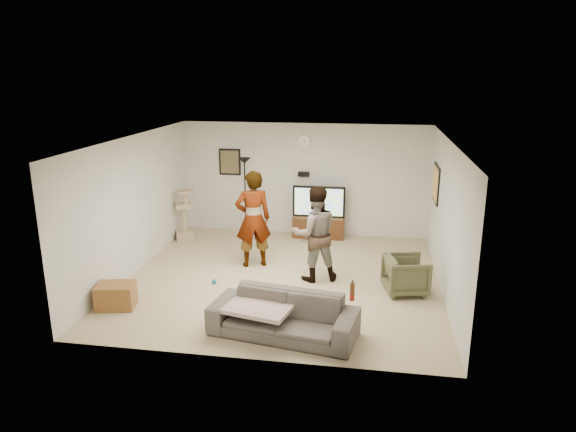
% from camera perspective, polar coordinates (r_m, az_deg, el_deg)
% --- Properties ---
extents(floor, '(5.50, 5.50, 0.02)m').
position_cam_1_polar(floor, '(9.44, -0.54, -6.87)').
color(floor, '#BEB089').
rests_on(floor, ground).
extents(ceiling, '(5.50, 5.50, 0.02)m').
position_cam_1_polar(ceiling, '(8.78, -0.58, 8.48)').
color(ceiling, white).
rests_on(ceiling, wall_back).
extents(wall_back, '(5.50, 0.04, 2.50)m').
position_cam_1_polar(wall_back, '(11.68, 1.76, 4.04)').
color(wall_back, silver).
rests_on(wall_back, floor).
extents(wall_front, '(5.50, 0.04, 2.50)m').
position_cam_1_polar(wall_front, '(6.48, -4.75, -5.82)').
color(wall_front, silver).
rests_on(wall_front, floor).
extents(wall_left, '(0.04, 5.50, 2.50)m').
position_cam_1_polar(wall_left, '(9.87, -16.50, 1.18)').
color(wall_left, silver).
rests_on(wall_left, floor).
extents(wall_right, '(0.04, 5.50, 2.50)m').
position_cam_1_polar(wall_right, '(8.99, 16.97, -0.25)').
color(wall_right, silver).
rests_on(wall_right, floor).
extents(wall_clock, '(0.26, 0.04, 0.26)m').
position_cam_1_polar(wall_clock, '(11.50, 1.78, 8.15)').
color(wall_clock, silver).
rests_on(wall_clock, wall_back).
extents(wall_speaker, '(0.25, 0.10, 0.10)m').
position_cam_1_polar(wall_speaker, '(11.59, 1.73, 4.61)').
color(wall_speaker, black).
rests_on(wall_speaker, wall_back).
extents(picture_back, '(0.42, 0.03, 0.52)m').
position_cam_1_polar(picture_back, '(11.93, -6.40, 5.91)').
color(picture_back, brown).
rests_on(picture_back, wall_back).
extents(picture_right, '(0.03, 0.78, 0.62)m').
position_cam_1_polar(picture_right, '(10.48, 15.90, 3.46)').
color(picture_right, '#FFB259').
rests_on(picture_right, wall_right).
extents(tv_stand, '(1.13, 0.45, 0.47)m').
position_cam_1_polar(tv_stand, '(11.65, 3.36, -1.16)').
color(tv_stand, '#3F2311').
rests_on(tv_stand, floor).
extents(console_box, '(0.40, 0.30, 0.07)m').
position_cam_1_polar(console_box, '(11.35, 2.63, -2.68)').
color(console_box, '#B8B8BB').
rests_on(console_box, floor).
extents(tv, '(1.16, 0.08, 0.69)m').
position_cam_1_polar(tv, '(11.50, 3.41, 1.59)').
color(tv, black).
rests_on(tv, tv_stand).
extents(tv_screen, '(1.06, 0.01, 0.60)m').
position_cam_1_polar(tv_screen, '(11.45, 3.38, 1.54)').
color(tv_screen, '#ABDE1F').
rests_on(tv_screen, tv).
extents(floor_lamp, '(0.32, 0.32, 1.75)m').
position_cam_1_polar(floor_lamp, '(11.63, -4.71, 2.06)').
color(floor_lamp, black).
rests_on(floor_lamp, floor).
extents(cat_tree, '(0.48, 0.48, 1.13)m').
position_cam_1_polar(cat_tree, '(11.59, -11.38, 0.15)').
color(cat_tree, tan).
rests_on(cat_tree, floor).
extents(person_left, '(0.79, 0.67, 1.85)m').
position_cam_1_polar(person_left, '(9.76, -3.84, -0.33)').
color(person_left, silver).
rests_on(person_left, floor).
extents(person_right, '(0.99, 0.87, 1.70)m').
position_cam_1_polar(person_right, '(9.12, 2.97, -1.97)').
color(person_right, '#3E5F98').
rests_on(person_right, floor).
extents(sofa, '(2.17, 1.14, 0.60)m').
position_cam_1_polar(sofa, '(7.42, -0.52, -10.85)').
color(sofa, '#4E4944').
rests_on(sofa, floor).
extents(throw_blanket, '(1.03, 0.89, 0.06)m').
position_cam_1_polar(throw_blanket, '(7.44, -3.13, -9.92)').
color(throw_blanket, beige).
rests_on(throw_blanket, sofa).
extents(beer_bottle, '(0.06, 0.06, 0.25)m').
position_cam_1_polar(beer_bottle, '(7.15, 7.06, -8.27)').
color(beer_bottle, '#522A0E').
rests_on(beer_bottle, sofa).
extents(armchair, '(0.83, 0.81, 0.63)m').
position_cam_1_polar(armchair, '(8.96, 12.81, -6.32)').
color(armchair, '#494B31').
rests_on(armchair, floor).
extents(side_table, '(0.66, 0.54, 0.39)m').
position_cam_1_polar(side_table, '(8.71, -18.35, -8.29)').
color(side_table, brown).
rests_on(side_table, floor).
extents(toy_ball, '(0.08, 0.08, 0.08)m').
position_cam_1_polar(toy_ball, '(9.28, -8.10, -7.11)').
color(toy_ball, '#117288').
rests_on(toy_ball, floor).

